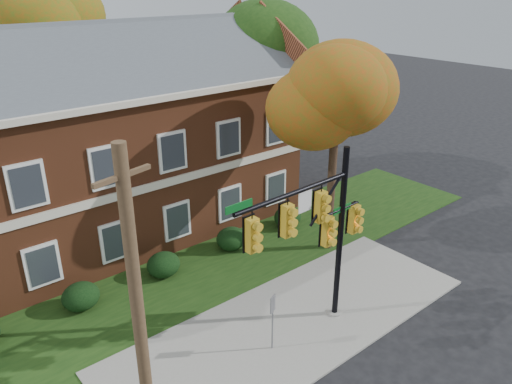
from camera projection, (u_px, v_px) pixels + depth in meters
ground at (313, 337)px, 17.22m from camera, size 120.00×120.00×0.00m
sidewalk at (293, 322)px, 17.91m from camera, size 14.00×5.00×0.08m
grass_strip at (213, 266)px, 21.46m from camera, size 30.00×6.00×0.04m
apartment_building at (97, 132)px, 22.53m from camera, size 18.80×8.80×9.74m
hedge_left at (81, 296)px, 18.53m from camera, size 1.40×1.26×1.05m
hedge_center at (163, 265)px, 20.58m from camera, size 1.40×1.26×1.05m
hedge_right at (231, 239)px, 22.63m from camera, size 1.40×1.26×1.05m
hedge_far_right at (288, 217)px, 24.68m from camera, size 1.40×1.26×1.05m
tree_near_right at (343, 104)px, 20.37m from camera, size 4.50×4.25×8.58m
tree_right_rear at (273, 40)px, 28.52m from camera, size 6.30×5.95×10.62m
tree_far_rear at (53, 29)px, 27.34m from camera, size 6.84×6.46×11.52m
traffic_signal at (318, 227)px, 16.08m from camera, size 5.82×0.52×6.49m
utility_pole at (140, 329)px, 10.86m from camera, size 1.33×0.41×8.65m
sign_post at (273, 314)px, 16.07m from camera, size 0.30×0.15×2.14m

